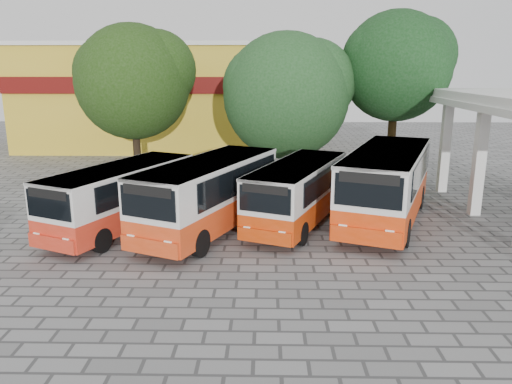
{
  "coord_description": "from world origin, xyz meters",
  "views": [
    {
      "loc": [
        -1.61,
        -15.76,
        6.53
      ],
      "look_at": [
        -2.01,
        4.16,
        1.5
      ],
      "focal_mm": 35.0,
      "sensor_mm": 36.0,
      "label": 1
    }
  ],
  "objects_px": {
    "bus_centre_left": "(210,191)",
    "bus_far_right": "(387,181)",
    "bus_far_left": "(121,194)",
    "bus_centre_right": "(298,190)"
  },
  "relations": [
    {
      "from": "bus_centre_left",
      "to": "bus_far_right",
      "type": "height_order",
      "value": "bus_far_right"
    },
    {
      "from": "bus_centre_left",
      "to": "bus_far_right",
      "type": "relative_size",
      "value": 0.92
    },
    {
      "from": "bus_far_right",
      "to": "bus_far_left",
      "type": "bearing_deg",
      "value": -151.53
    },
    {
      "from": "bus_centre_right",
      "to": "bus_far_right",
      "type": "xyz_separation_m",
      "value": [
        3.78,
        0.39,
        0.3
      ]
    },
    {
      "from": "bus_far_left",
      "to": "bus_centre_right",
      "type": "relative_size",
      "value": 1.01
    },
    {
      "from": "bus_centre_left",
      "to": "bus_centre_right",
      "type": "xyz_separation_m",
      "value": [
        3.61,
        0.97,
        -0.16
      ]
    },
    {
      "from": "bus_centre_left",
      "to": "bus_centre_right",
      "type": "height_order",
      "value": "bus_centre_left"
    },
    {
      "from": "bus_centre_left",
      "to": "bus_centre_right",
      "type": "bearing_deg",
      "value": 38.7
    },
    {
      "from": "bus_far_left",
      "to": "bus_centre_left",
      "type": "bearing_deg",
      "value": 22.79
    },
    {
      "from": "bus_centre_left",
      "to": "bus_far_right",
      "type": "distance_m",
      "value": 7.51
    }
  ]
}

